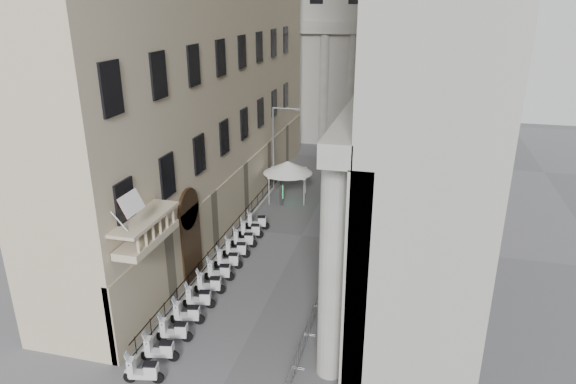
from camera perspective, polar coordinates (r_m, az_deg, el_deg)
name	(u,v)px	position (r m, az deg, el deg)	size (l,w,h in m)	color
far_building	(361,3)	(60.65, 8.10, 20.10)	(22.00, 10.00, 30.00)	#B8B6AE
iron_fence	(237,236)	(35.74, -5.64, -4.92)	(0.30, 28.00, 1.40)	black
blue_awning	(372,205)	(41.31, 9.27, -1.48)	(1.60, 3.00, 3.00)	navy
flag	(149,356)	(25.55, -15.18, -17.13)	(1.00, 1.40, 8.20)	#9E0C11
scooter_0	(145,382)	(24.16, -15.62, -19.71)	(0.56, 1.40, 1.50)	silver
scooter_1	(161,361)	(25.13, -13.93, -17.72)	(0.56, 1.40, 1.50)	silver
scooter_2	(175,341)	(26.15, -12.41, -15.87)	(0.56, 1.40, 1.50)	silver
scooter_3	(188,324)	(27.21, -11.03, -14.15)	(0.56, 1.40, 1.50)	silver
scooter_4	(200,308)	(28.30, -9.77, -12.56)	(0.56, 1.40, 1.50)	silver
scooter_5	(210,293)	(29.42, -8.63, -11.08)	(0.56, 1.40, 1.50)	silver
scooter_6	(220,280)	(30.58, -7.57, -9.70)	(0.56, 1.40, 1.50)	silver
scooter_7	(229,268)	(31.76, -6.60, -8.43)	(0.56, 1.40, 1.50)	silver
scooter_8	(237,257)	(32.96, -5.71, -7.24)	(0.56, 1.40, 1.50)	silver
scooter_9	(244,247)	(34.18, -4.89, -6.14)	(0.56, 1.40, 1.50)	silver
scooter_10	(251,238)	(35.42, -4.12, -5.11)	(0.56, 1.40, 1.50)	silver
scooter_11	(257,229)	(36.68, -3.41, -4.15)	(0.56, 1.40, 1.50)	silver
barrier_1	(304,351)	(25.00, 1.77, -17.26)	(0.60, 2.40, 1.10)	#97999E
barrier_2	(314,321)	(26.98, 2.96, -14.08)	(0.60, 2.40, 1.10)	#97999E
barrier_3	(323,295)	(29.03, 3.95, -11.34)	(0.60, 2.40, 1.10)	#97999E
barrier_4	(331,273)	(31.16, 4.80, -8.97)	(0.60, 2.40, 1.10)	#97999E
barrier_5	(338,254)	(33.33, 5.53, -6.90)	(0.60, 2.40, 1.10)	#97999E
barrier_6	(343,238)	(35.55, 6.16, -5.08)	(0.60, 2.40, 1.10)	#97999E
security_tent	(290,168)	(41.00, 0.25, 2.64)	(3.96, 3.96, 3.22)	silver
street_lamp	(276,144)	(42.15, -1.31, 5.41)	(2.38, 0.22, 7.28)	gray
info_kiosk	(281,194)	(40.79, -0.76, -0.19)	(0.44, 0.84, 1.70)	black
pedestrian_a	(336,198)	(39.71, 5.33, -0.66)	(0.73, 0.48, 2.00)	#0D0F34
pedestrian_b	(332,188)	(41.95, 4.92, 0.50)	(0.94, 0.74, 1.94)	black
pedestrian_c	(340,158)	(50.19, 5.83, 3.82)	(0.92, 0.60, 1.88)	black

